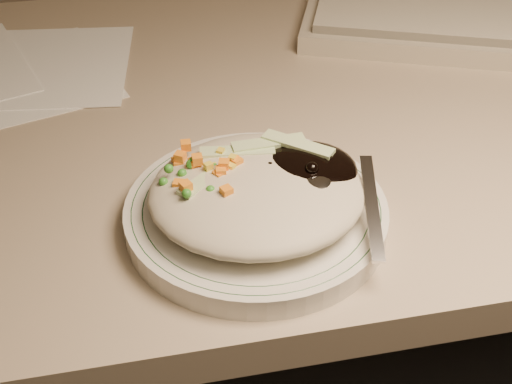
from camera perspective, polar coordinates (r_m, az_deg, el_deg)
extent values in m
cube|color=gray|center=(0.85, 2.21, 6.35)|extent=(1.40, 0.70, 0.04)
cylinder|color=silver|center=(0.65, 0.00, -1.82)|extent=(0.24, 0.24, 0.02)
torus|color=#144723|center=(0.64, 0.00, -1.13)|extent=(0.23, 0.23, 0.00)
torus|color=#144723|center=(0.64, 0.00, -1.13)|extent=(0.21, 0.21, 0.00)
ellipsoid|color=#B5AB92|center=(0.62, 0.09, 0.03)|extent=(0.19, 0.18, 0.04)
ellipsoid|color=black|center=(0.64, 3.77, 1.67)|extent=(0.10, 0.09, 0.03)
ellipsoid|color=orange|center=(0.63, -4.27, 0.75)|extent=(0.08, 0.08, 0.02)
sphere|color=black|center=(0.63, 1.12, 1.94)|extent=(0.01, 0.01, 0.01)
sphere|color=black|center=(0.64, 3.53, 2.56)|extent=(0.01, 0.01, 0.01)
sphere|color=black|center=(0.64, 5.69, 2.71)|extent=(0.01, 0.01, 0.01)
sphere|color=black|center=(0.65, 4.76, 2.88)|extent=(0.01, 0.01, 0.01)
sphere|color=black|center=(0.62, 4.50, 1.88)|extent=(0.01, 0.01, 0.01)
sphere|color=black|center=(0.63, 3.47, 2.17)|extent=(0.01, 0.01, 0.01)
sphere|color=black|center=(0.65, 4.20, 2.82)|extent=(0.01, 0.01, 0.01)
cube|color=orange|center=(0.63, -4.72, 2.61)|extent=(0.01, 0.01, 0.01)
cube|color=orange|center=(0.62, -2.98, 0.82)|extent=(0.01, 0.01, 0.01)
cube|color=orange|center=(0.64, -6.09, 2.82)|extent=(0.01, 0.01, 0.01)
cube|color=orange|center=(0.62, -2.58, 2.22)|extent=(0.01, 0.01, 0.01)
cube|color=orange|center=(0.62, -2.82, 1.61)|extent=(0.01, 0.01, 0.01)
cube|color=orange|center=(0.65, -6.27, 2.43)|extent=(0.01, 0.01, 0.01)
cube|color=orange|center=(0.63, -4.95, 2.34)|extent=(0.01, 0.01, 0.01)
cube|color=orange|center=(0.62, -2.96, 1.34)|extent=(0.01, 0.01, 0.01)
cube|color=orange|center=(0.63, -1.57, 2.39)|extent=(0.01, 0.01, 0.01)
cube|color=orange|center=(0.64, -5.64, 3.73)|extent=(0.01, 0.01, 0.01)
cube|color=orange|center=(0.60, -5.64, 0.45)|extent=(0.01, 0.01, 0.01)
cube|color=orange|center=(0.59, -2.38, 0.05)|extent=(0.01, 0.01, 0.01)
cube|color=orange|center=(0.62, -6.20, 0.55)|extent=(0.01, 0.01, 0.01)
cube|color=orange|center=(0.64, -6.16, 2.22)|extent=(0.01, 0.01, 0.01)
sphere|color=#388C28|center=(0.63, -2.98, 1.75)|extent=(0.01, 0.01, 0.01)
sphere|color=#388C28|center=(0.59, -5.57, -0.12)|extent=(0.01, 0.01, 0.01)
sphere|color=#388C28|center=(0.62, -5.93, 1.50)|extent=(0.01, 0.01, 0.01)
sphere|color=#388C28|center=(0.62, -7.00, 1.86)|extent=(0.01, 0.01, 0.01)
sphere|color=#388C28|center=(0.63, -3.32, 1.95)|extent=(0.01, 0.01, 0.01)
sphere|color=#388C28|center=(0.61, -2.24, 0.03)|extent=(0.01, 0.01, 0.01)
sphere|color=#388C28|center=(0.62, -4.29, 1.12)|extent=(0.01, 0.01, 0.01)
sphere|color=#388C28|center=(0.61, -4.67, -0.06)|extent=(0.01, 0.01, 0.01)
sphere|color=#388C28|center=(0.62, -7.42, 0.80)|extent=(0.01, 0.01, 0.01)
sphere|color=#388C28|center=(0.63, -5.07, 2.44)|extent=(0.01, 0.01, 0.01)
sphere|color=#388C28|center=(0.63, -5.25, 2.25)|extent=(0.01, 0.01, 0.01)
sphere|color=#388C28|center=(0.61, -5.69, 0.56)|extent=(0.01, 0.01, 0.01)
sphere|color=#388C28|center=(0.60, -3.66, 0.16)|extent=(0.01, 0.01, 0.01)
sphere|color=#388C28|center=(0.65, -1.49, 2.95)|extent=(0.01, 0.01, 0.01)
cube|color=yellow|center=(0.63, -3.43, 1.94)|extent=(0.01, 0.01, 0.01)
cube|color=yellow|center=(0.62, -1.99, 1.95)|extent=(0.01, 0.01, 0.01)
cube|color=yellow|center=(0.63, -4.45, 1.97)|extent=(0.01, 0.01, 0.01)
cube|color=yellow|center=(0.62, -3.82, 2.04)|extent=(0.01, 0.01, 0.01)
cube|color=yellow|center=(0.62, -4.25, 1.00)|extent=(0.01, 0.01, 0.01)
cube|color=yellow|center=(0.63, -1.89, 2.65)|extent=(0.01, 0.01, 0.01)
cube|color=yellow|center=(0.64, -2.84, 3.18)|extent=(0.01, 0.01, 0.01)
cube|color=yellow|center=(0.62, -3.38, 1.04)|extent=(0.01, 0.01, 0.01)
cube|color=#B2D18C|center=(0.64, -1.50, 3.24)|extent=(0.07, 0.02, 0.00)
cube|color=#B2D18C|center=(0.65, 1.02, 3.93)|extent=(0.07, 0.02, 0.00)
cube|color=#B2D18C|center=(0.62, -3.73, 1.21)|extent=(0.06, 0.06, 0.00)
cube|color=#B2D18C|center=(0.65, 3.38, 3.84)|extent=(0.06, 0.06, 0.00)
ellipsoid|color=silver|center=(0.62, 4.57, 1.12)|extent=(0.04, 0.05, 0.01)
cube|color=silver|center=(0.61, 9.25, -1.15)|extent=(0.03, 0.11, 0.03)
cube|color=#ACA18D|center=(1.02, 18.57, 12.13)|extent=(0.54, 0.35, 0.02)
cube|color=beige|center=(1.01, 18.78, 13.04)|extent=(0.49, 0.31, 0.01)
cube|color=white|center=(0.95, -19.32, 9.43)|extent=(0.33, 0.25, 0.00)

